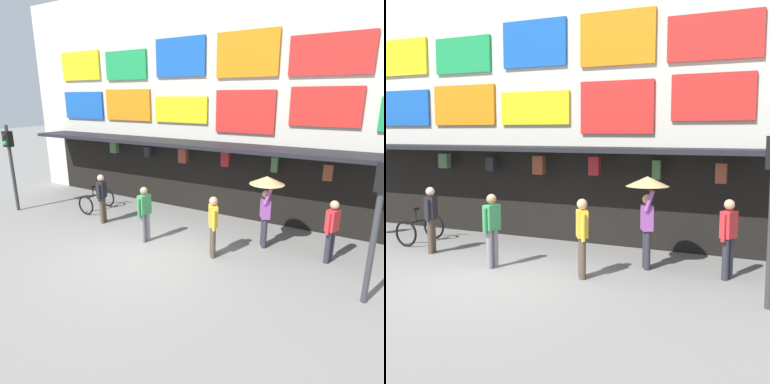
% 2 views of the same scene
% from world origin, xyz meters
% --- Properties ---
extents(ground_plane, '(80.00, 80.00, 0.00)m').
position_xyz_m(ground_plane, '(0.00, 0.00, 0.00)').
color(ground_plane, gray).
extents(shopfront, '(18.00, 2.60, 8.00)m').
position_xyz_m(shopfront, '(0.00, 4.57, 3.96)').
color(shopfront, beige).
rests_on(shopfront, ground).
extents(bicycle_parked, '(0.74, 1.17, 1.05)m').
position_xyz_m(bicycle_parked, '(-3.80, 2.04, 0.39)').
color(bicycle_parked, black).
rests_on(bicycle_parked, ground).
extents(pedestrian_in_black, '(0.33, 0.50, 1.68)m').
position_xyz_m(pedestrian_in_black, '(4.45, 2.04, 0.95)').
color(pedestrian_in_black, '#2D2D38').
rests_on(pedestrian_in_black, ground).
extents(pedestrian_in_green, '(0.38, 0.46, 1.68)m').
position_xyz_m(pedestrian_in_green, '(1.69, 0.83, 0.95)').
color(pedestrian_in_green, brown).
rests_on(pedestrian_in_green, ground).
extents(pedestrian_with_umbrella, '(0.96, 0.96, 2.08)m').
position_xyz_m(pedestrian_with_umbrella, '(2.68, 2.10, 1.64)').
color(pedestrian_with_umbrella, '#2D2D38').
rests_on(pedestrian_with_umbrella, ground).
extents(pedestrian_in_blue, '(0.28, 0.52, 1.68)m').
position_xyz_m(pedestrian_in_blue, '(-0.47, 0.69, 0.95)').
color(pedestrian_in_blue, gray).
rests_on(pedestrian_in_blue, ground).
extents(pedestrian_in_red, '(0.33, 0.50, 1.68)m').
position_xyz_m(pedestrian_in_red, '(-2.69, 1.23, 0.95)').
color(pedestrian_in_red, brown).
rests_on(pedestrian_in_red, ground).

